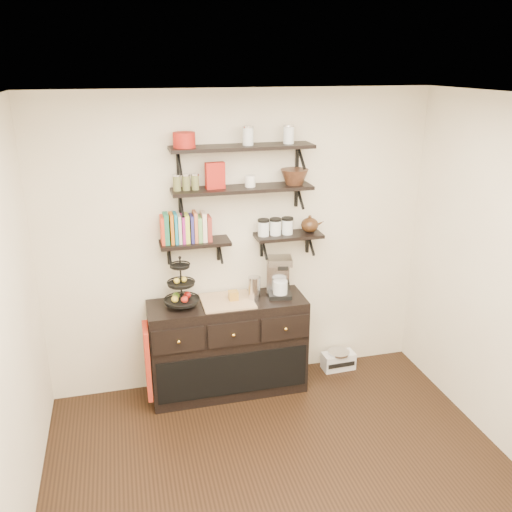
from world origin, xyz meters
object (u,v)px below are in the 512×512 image
object	(u,v)px
sideboard	(228,347)
fruit_stand	(182,290)
coffee_maker	(279,277)
radio	(338,360)

from	to	relation	value
sideboard	fruit_stand	distance (m)	0.72
coffee_maker	sideboard	bearing A→B (deg)	-166.33
sideboard	radio	size ratio (longest dim) A/B	4.31
fruit_stand	coffee_maker	world-z (taller)	fruit_stand
coffee_maker	radio	world-z (taller)	coffee_maker
sideboard	radio	world-z (taller)	sideboard
fruit_stand	radio	xyz separation A→B (m)	(1.53, 0.09, -0.96)
fruit_stand	coffee_maker	distance (m)	0.88
fruit_stand	sideboard	bearing A→B (deg)	-0.42
sideboard	fruit_stand	bearing A→B (deg)	179.58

